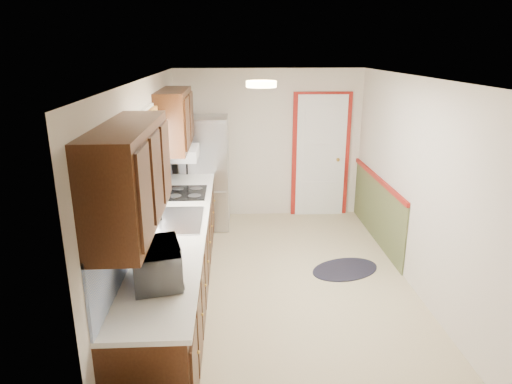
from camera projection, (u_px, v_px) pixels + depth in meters
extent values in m
cube|color=tan|center=(285.00, 287.00, 5.39)|extent=(3.20, 5.20, 0.12)
cube|color=white|center=(289.00, 78.00, 4.67)|extent=(3.20, 5.20, 0.12)
cube|color=beige|center=(269.00, 144.00, 7.41)|extent=(3.20, 0.10, 2.40)
cube|color=beige|center=(337.00, 318.00, 2.65)|extent=(3.20, 0.10, 2.40)
cube|color=beige|center=(150.00, 192.00, 4.95)|extent=(0.10, 5.20, 2.40)
cube|color=beige|center=(420.00, 188.00, 5.10)|extent=(0.10, 5.20, 2.40)
cube|color=#351A0C|center=(178.00, 267.00, 4.91)|extent=(0.60, 4.00, 0.90)
cube|color=white|center=(177.00, 226.00, 4.77)|extent=(0.63, 4.00, 0.04)
cube|color=#5681D1|center=(146.00, 200.00, 4.66)|extent=(0.02, 4.00, 0.55)
cube|color=#351A0C|center=(130.00, 176.00, 3.25)|extent=(0.35, 1.40, 0.75)
cube|color=#351A0C|center=(175.00, 119.00, 5.82)|extent=(0.35, 1.20, 0.75)
cube|color=white|center=(145.00, 159.00, 4.64)|extent=(0.02, 1.00, 0.90)
cube|color=#D65228|center=(147.00, 125.00, 4.53)|extent=(0.05, 1.12, 0.24)
cube|color=#B7B7BC|center=(178.00, 220.00, 4.86)|extent=(0.52, 0.82, 0.02)
cube|color=white|center=(181.00, 153.00, 6.01)|extent=(0.45, 0.60, 0.15)
cube|color=maroon|center=(321.00, 156.00, 7.48)|extent=(0.94, 0.05, 2.08)
cube|color=white|center=(321.00, 156.00, 7.46)|extent=(0.80, 0.04, 2.00)
cube|color=#4E5630|center=(377.00, 210.00, 6.62)|extent=(0.02, 2.30, 0.90)
cube|color=maroon|center=(379.00, 179.00, 6.47)|extent=(0.04, 2.30, 0.06)
cylinder|color=#FFD88C|center=(261.00, 84.00, 4.47)|extent=(0.30, 0.30, 0.06)
imported|color=white|center=(156.00, 260.00, 3.55)|extent=(0.42, 0.60, 0.37)
cube|color=#B7B7BC|center=(205.00, 173.00, 7.03)|extent=(0.73, 0.69, 1.72)
cylinder|color=black|center=(188.00, 185.00, 6.69)|extent=(0.02, 0.02, 1.20)
ellipsoid|color=black|center=(345.00, 269.00, 5.81)|extent=(1.06, 0.88, 0.01)
cube|color=black|center=(186.00, 193.00, 5.76)|extent=(0.50, 0.60, 0.02)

